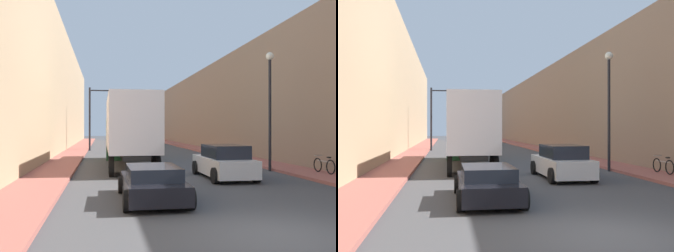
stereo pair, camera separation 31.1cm
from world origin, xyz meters
TOP-DOWN VIEW (x-y plane):
  - ground_plane at (0.00, 0.00)m, footprint 200.00×200.00m
  - sidewalk_right at (6.49, 30.00)m, footprint 2.21×80.00m
  - sidewalk_left at (-6.49, 30.00)m, footprint 2.21×80.00m
  - building_right at (10.60, 30.00)m, footprint 6.00×80.00m
  - building_left at (-10.60, 30.00)m, footprint 6.00×80.00m
  - semi_truck at (-2.34, 15.80)m, footprint 2.59×12.72m
  - sedan_car at (-2.31, 4.41)m, footprint 2.09×4.41m
  - suv_car at (1.78, 9.25)m, footprint 2.13×4.65m
  - traffic_signal_gantry at (-3.54, 32.00)m, footprint 7.17×0.35m
  - street_lamp at (5.23, 11.60)m, footprint 0.44×0.44m
  - parked_bicycle at (6.92, 9.09)m, footprint 0.44×1.82m

SIDE VIEW (x-z plane):
  - ground_plane at x=0.00m, z-range 0.00..0.00m
  - sidewalk_right at x=6.49m, z-range 0.00..0.15m
  - sidewalk_left at x=-6.49m, z-range 0.00..0.15m
  - parked_bicycle at x=6.92m, z-range 0.10..0.96m
  - sedan_car at x=-2.31m, z-range -0.01..1.16m
  - suv_car at x=1.78m, z-range -0.04..1.56m
  - semi_truck at x=-2.34m, z-range 0.24..4.44m
  - street_lamp at x=5.23m, z-range 0.95..7.55m
  - traffic_signal_gantry at x=-3.54m, z-range 1.29..7.88m
  - building_right at x=10.60m, z-range 0.00..9.27m
  - building_left at x=-10.60m, z-range 0.00..12.28m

